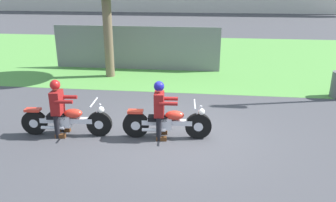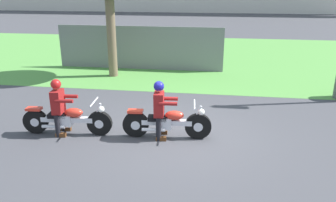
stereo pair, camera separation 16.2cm
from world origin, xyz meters
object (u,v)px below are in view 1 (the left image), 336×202
object	(u,v)px
motorcycle_follow	(67,120)
rider_follow	(58,103)
rider_lead	(160,105)
motorcycle_lead	(167,123)

from	to	relation	value
motorcycle_follow	rider_follow	distance (m)	0.46
rider_follow	rider_lead	bearing A→B (deg)	-0.81
rider_follow	motorcycle_lead	bearing A→B (deg)	-0.82
motorcycle_lead	motorcycle_follow	xyz separation A→B (m)	(-2.41, -0.15, -0.01)
motorcycle_lead	rider_lead	size ratio (longest dim) A/B	1.51
motorcycle_lead	motorcycle_follow	distance (m)	2.41
rider_lead	motorcycle_follow	bearing A→B (deg)	179.19
rider_lead	rider_follow	bearing A→B (deg)	179.19
rider_lead	rider_follow	xyz separation A→B (m)	(-2.41, -0.15, -0.01)
motorcycle_lead	rider_follow	size ratio (longest dim) A/B	1.52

